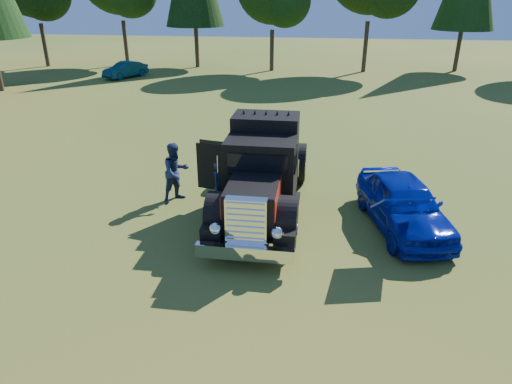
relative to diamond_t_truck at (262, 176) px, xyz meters
The scene contains 6 objects.
ground 2.21m from the diamond_t_truck, 48.43° to the right, with size 120.00×120.00×0.00m, color #345F1C.
diamond_t_truck is the anchor object (origin of this frame).
hotrod_coupe 4.31m from the diamond_t_truck, ahead, with size 2.80×4.83×1.89m.
spectator_near 1.47m from the diamond_t_truck, behind, with size 0.60×0.40×1.65m, color #1F2C48.
spectator_far 3.05m from the diamond_t_truck, 167.94° to the left, with size 0.97×0.76×2.01m, color #1A1E3E.
distant_teal_car 26.97m from the diamond_t_truck, 121.69° to the left, with size 1.32×3.80×1.25m, color #0A2E40.
Camera 1 is at (0.47, -11.62, 6.56)m, focal length 32.00 mm.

